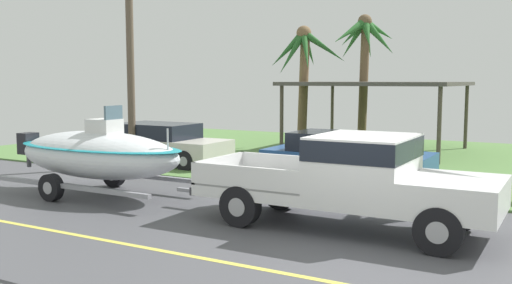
{
  "coord_description": "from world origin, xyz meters",
  "views": [
    {
      "loc": [
        3.26,
        -9.05,
        2.81
      ],
      "look_at": [
        -3.07,
        2.15,
        1.42
      ],
      "focal_mm": 40.14,
      "sensor_mm": 36.0,
      "label": 1
    }
  ],
  "objects": [
    {
      "name": "parked_sedan_far",
      "position": [
        -8.83,
        5.93,
        0.67
      ],
      "size": [
        4.51,
        1.91,
        1.38
      ],
      "color": "beige",
      "rests_on": "ground"
    },
    {
      "name": "boat_on_trailer",
      "position": [
        -6.92,
        1.08,
        1.02
      ],
      "size": [
        6.01,
        2.3,
        2.21
      ],
      "color": "gray",
      "rests_on": "ground"
    },
    {
      "name": "carport_awning",
      "position": [
        -3.59,
        12.68,
        2.63
      ],
      "size": [
        6.29,
        5.57,
        2.75
      ],
      "color": "#4C4238",
      "rests_on": "ground"
    },
    {
      "name": "pickup_truck_towing",
      "position": [
        -0.2,
        1.08,
        1.01
      ],
      "size": [
        5.9,
        2.03,
        1.8
      ],
      "color": "silver",
      "rests_on": "ground"
    },
    {
      "name": "ground",
      "position": [
        0.0,
        8.38,
        -0.01
      ],
      "size": [
        36.0,
        22.0,
        0.11
      ],
      "color": "#4C4C51"
    },
    {
      "name": "palm_tree_far_left",
      "position": [
        -4.84,
        14.66,
        4.15
      ],
      "size": [
        2.68,
        3.38,
        5.6
      ],
      "color": "brown",
      "rests_on": "ground"
    },
    {
      "name": "utility_pole",
      "position": [
        -9.33,
        5.05,
        3.95
      ],
      "size": [
        0.24,
        1.8,
        7.6
      ],
      "color": "brown",
      "rests_on": "ground"
    },
    {
      "name": "parked_sedan_near",
      "position": [
        -2.27,
        5.73,
        0.67
      ],
      "size": [
        4.54,
        1.9,
        1.38
      ],
      "color": "#234C89",
      "rests_on": "ground"
    },
    {
      "name": "palm_tree_mid",
      "position": [
        -6.6,
        12.33,
        3.66
      ],
      "size": [
        2.89,
        2.98,
        5.02
      ],
      "color": "brown",
      "rests_on": "ground"
    }
  ]
}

